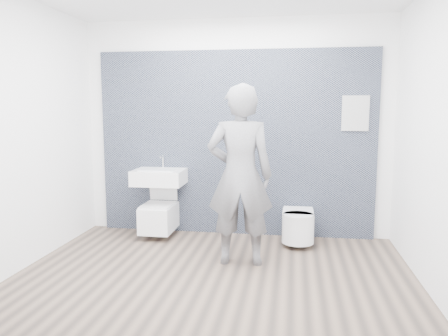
% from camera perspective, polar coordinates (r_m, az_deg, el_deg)
% --- Properties ---
extents(ground, '(4.00, 4.00, 0.00)m').
position_cam_1_polar(ground, '(4.56, -1.22, -13.60)').
color(ground, brown).
rests_on(ground, ground).
extents(room_shell, '(4.00, 4.00, 4.00)m').
position_cam_1_polar(room_shell, '(4.24, -1.29, 8.82)').
color(room_shell, white).
rests_on(room_shell, ground).
extents(tile_wall, '(3.60, 0.06, 2.40)m').
position_cam_1_polar(tile_wall, '(5.94, 1.34, -8.44)').
color(tile_wall, black).
rests_on(tile_wall, ground).
extents(washbasin, '(0.65, 0.48, 0.48)m').
position_cam_1_polar(washbasin, '(5.71, -8.47, -1.12)').
color(washbasin, white).
rests_on(washbasin, ground).
extents(toilet_square, '(0.40, 0.57, 0.77)m').
position_cam_1_polar(toilet_square, '(5.77, -8.48, -6.19)').
color(toilet_square, white).
rests_on(toilet_square, ground).
extents(toilet_rounded, '(0.39, 0.65, 0.35)m').
position_cam_1_polar(toilet_rounded, '(5.48, 9.63, -7.42)').
color(toilet_rounded, white).
rests_on(toilet_rounded, ground).
extents(info_placard, '(0.33, 0.03, 0.43)m').
position_cam_1_polar(info_placard, '(5.89, 16.15, -8.89)').
color(info_placard, white).
rests_on(info_placard, ground).
extents(visitor, '(0.74, 0.52, 1.92)m').
position_cam_1_polar(visitor, '(4.61, 2.10, -0.99)').
color(visitor, slate).
rests_on(visitor, ground).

